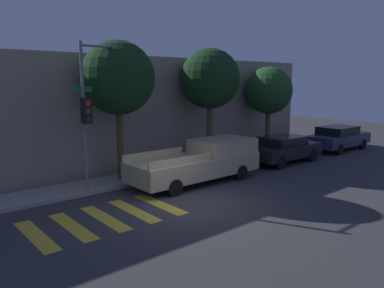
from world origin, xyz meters
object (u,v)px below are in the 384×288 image
(traffic_light_pole, at_px, (97,96))
(tree_far_end, at_px, (269,91))
(pickup_truck, at_px, (201,161))
(tree_midblock, at_px, (210,79))
(sedan_middle, at_px, (338,137))
(tree_near_corner, at_px, (118,78))
(sedan_near_corner, at_px, (283,148))

(traffic_light_pole, distance_m, tree_far_end, 10.64)
(pickup_truck, bearing_deg, tree_midblock, 40.73)
(sedan_middle, bearing_deg, tree_near_corner, 171.67)
(traffic_light_pole, relative_size, sedan_near_corner, 1.29)
(tree_midblock, bearing_deg, tree_near_corner, 180.00)
(tree_far_end, bearing_deg, tree_midblock, -180.00)
(sedan_middle, bearing_deg, sedan_near_corner, 180.00)
(pickup_truck, relative_size, sedan_near_corner, 1.34)
(traffic_light_pole, xyz_separation_m, tree_midblock, (6.17, 0.71, 0.62))
(tree_far_end, bearing_deg, traffic_light_pole, -176.17)
(traffic_light_pole, bearing_deg, sedan_near_corner, -7.69)
(pickup_truck, bearing_deg, traffic_light_pole, 161.80)
(sedan_middle, xyz_separation_m, tree_midblock, (-8.63, 1.98, 3.40))
(sedan_near_corner, height_order, sedan_middle, sedan_middle)
(traffic_light_pole, xyz_separation_m, tree_far_end, (10.62, 0.71, 0.00))
(tree_near_corner, bearing_deg, sedan_middle, -8.33)
(sedan_middle, height_order, tree_near_corner, tree_near_corner)
(tree_near_corner, bearing_deg, tree_midblock, -0.00)
(sedan_near_corner, bearing_deg, pickup_truck, -180.00)
(sedan_middle, bearing_deg, tree_far_end, 154.60)
(traffic_light_pole, xyz_separation_m, sedan_near_corner, (9.41, -1.27, -2.82))
(tree_midblock, bearing_deg, sedan_middle, -12.94)
(traffic_light_pole, relative_size, pickup_truck, 0.96)
(sedan_near_corner, xyz_separation_m, tree_midblock, (-3.24, 1.98, 3.43))
(pickup_truck, bearing_deg, sedan_middle, 0.00)
(sedan_near_corner, relative_size, tree_far_end, 0.87)
(pickup_truck, xyz_separation_m, tree_far_end, (6.76, 1.98, 2.69))
(traffic_light_pole, xyz_separation_m, sedan_middle, (14.80, -1.27, -2.78))
(pickup_truck, distance_m, tree_far_end, 7.54)
(sedan_near_corner, bearing_deg, tree_near_corner, 166.32)
(sedan_near_corner, distance_m, tree_midblock, 5.12)
(traffic_light_pole, height_order, tree_far_end, traffic_light_pole)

